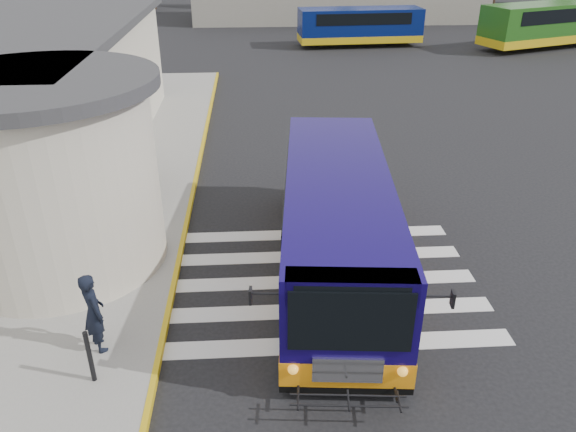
{
  "coord_description": "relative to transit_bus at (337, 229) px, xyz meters",
  "views": [
    {
      "loc": [
        -1.95,
        -12.48,
        8.02
      ],
      "look_at": [
        -1.2,
        -0.5,
        1.73
      ],
      "focal_mm": 35.0,
      "sensor_mm": 36.0,
      "label": 1
    }
  ],
  "objects": [
    {
      "name": "ground",
      "position": [
        -0.0,
        0.45,
        -1.3
      ],
      "size": [
        140.0,
        140.0,
        0.0
      ],
      "primitive_type": "plane",
      "color": "black",
      "rests_on": "ground"
    },
    {
      "name": "sidewalk",
      "position": [
        -9.0,
        4.45,
        -1.23
      ],
      "size": [
        10.0,
        34.0,
        0.15
      ],
      "primitive_type": "cube",
      "color": "gray",
      "rests_on": "ground"
    },
    {
      "name": "curb_strip",
      "position": [
        -4.05,
        4.45,
        -1.22
      ],
      "size": [
        0.12,
        34.0,
        0.16
      ],
      "primitive_type": "cube",
      "color": "gold",
      "rests_on": "ground"
    },
    {
      "name": "crosswalk",
      "position": [
        -0.5,
        -0.35,
        -1.29
      ],
      "size": [
        8.0,
        5.35,
        0.01
      ],
      "color": "silver",
      "rests_on": "ground"
    },
    {
      "name": "transit_bus",
      "position": [
        0.0,
        0.0,
        0.0
      ],
      "size": [
        3.78,
        9.82,
        2.72
      ],
      "rotation": [
        0.0,
        0.0,
        -0.09
      ],
      "color": "#110650",
      "rests_on": "ground"
    },
    {
      "name": "pedestrian_a",
      "position": [
        -5.3,
        -2.68,
        -0.26
      ],
      "size": [
        0.72,
        0.78,
        1.79
      ],
      "primitive_type": "imported",
      "rotation": [
        0.0,
        0.0,
        2.15
      ],
      "color": "black",
      "rests_on": "sidewalk"
    },
    {
      "name": "pedestrian_b",
      "position": [
        -6.81,
        -0.99,
        -0.3
      ],
      "size": [
        0.66,
        0.84,
        1.7
      ],
      "primitive_type": "imported",
      "rotation": [
        0.0,
        0.0,
        -1.59
      ],
      "color": "black",
      "rests_on": "sidewalk"
    },
    {
      "name": "bollard",
      "position": [
        -5.19,
        -3.65,
        -0.57
      ],
      "size": [
        0.1,
        0.1,
        1.16
      ],
      "primitive_type": "cylinder",
      "color": "black",
      "rests_on": "sidewalk"
    },
    {
      "name": "far_bus_a",
      "position": [
        5.82,
        29.66,
        0.17
      ],
      "size": [
        8.92,
        3.05,
        2.26
      ],
      "rotation": [
        0.0,
        0.0,
        1.64
      ],
      "color": "#071452",
      "rests_on": "ground"
    },
    {
      "name": "far_bus_b",
      "position": [
        19.0,
        28.29,
        0.4
      ],
      "size": [
        10.5,
        6.22,
        2.62
      ],
      "rotation": [
        0.0,
        0.0,
        1.93
      ],
      "color": "#205516",
      "rests_on": "ground"
    }
  ]
}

